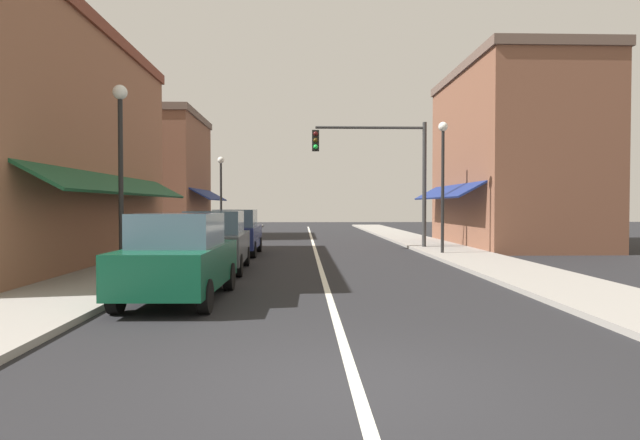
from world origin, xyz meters
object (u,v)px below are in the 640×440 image
(parked_car_nearest_left, at_px, (179,258))
(street_lamp_left_far, at_px, (221,184))
(parked_car_third_left, at_px, (236,232))
(street_lamp_left_near, at_px, (121,150))
(parked_car_second_left, at_px, (215,241))
(traffic_signal_mast_arm, at_px, (385,162))
(street_lamp_right_mid, at_px, (443,167))

(parked_car_nearest_left, xyz_separation_m, street_lamp_left_far, (-1.90, 18.74, 2.22))
(parked_car_third_left, relative_size, street_lamp_left_near, 0.84)
(parked_car_nearest_left, relative_size, parked_car_third_left, 1.01)
(parked_car_second_left, height_order, traffic_signal_mast_arm, traffic_signal_mast_arm)
(traffic_signal_mast_arm, relative_size, street_lamp_right_mid, 1.09)
(parked_car_second_left, height_order, street_lamp_left_far, street_lamp_left_far)
(parked_car_third_left, distance_m, street_lamp_right_mid, 8.39)
(street_lamp_left_near, bearing_deg, traffic_signal_mast_arm, 51.08)
(parked_car_third_left, bearing_deg, parked_car_nearest_left, -89.34)
(street_lamp_right_mid, bearing_deg, street_lamp_left_near, -144.50)
(parked_car_third_left, bearing_deg, street_lamp_right_mid, -4.84)
(street_lamp_left_far, bearing_deg, traffic_signal_mast_arm, -36.97)
(parked_car_second_left, bearing_deg, parked_car_third_left, 88.95)
(parked_car_nearest_left, height_order, parked_car_second_left, same)
(parked_car_second_left, xyz_separation_m, street_lamp_right_mid, (7.93, 4.69, 2.54))
(parked_car_nearest_left, bearing_deg, parked_car_second_left, 92.08)
(parked_car_nearest_left, relative_size, parked_car_second_left, 1.00)
(street_lamp_left_near, bearing_deg, parked_car_nearest_left, -52.82)
(parked_car_second_left, distance_m, street_lamp_right_mid, 9.55)
(parked_car_third_left, relative_size, traffic_signal_mast_arm, 0.74)
(parked_car_third_left, distance_m, traffic_signal_mast_arm, 7.25)
(parked_car_nearest_left, distance_m, street_lamp_right_mid, 12.74)
(street_lamp_right_mid, bearing_deg, street_lamp_left_far, 137.22)
(traffic_signal_mast_arm, distance_m, street_lamp_left_near, 12.94)
(street_lamp_left_near, bearing_deg, street_lamp_right_mid, 35.50)
(parked_car_nearest_left, relative_size, street_lamp_left_far, 0.91)
(parked_car_nearest_left, height_order, street_lamp_left_near, street_lamp_left_near)
(parked_car_nearest_left, height_order, traffic_signal_mast_arm, traffic_signal_mast_arm)
(street_lamp_left_near, xyz_separation_m, street_lamp_left_far, (0.11, 16.08, -0.19))
(parked_car_second_left, distance_m, street_lamp_left_near, 3.90)
(parked_car_nearest_left, xyz_separation_m, street_lamp_left_near, (-2.01, 2.65, 2.41))
(parked_car_nearest_left, bearing_deg, parked_car_third_left, 91.98)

